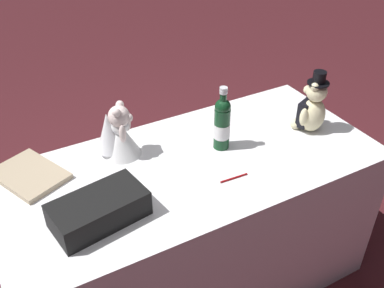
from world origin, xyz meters
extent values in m
plane|color=#47191E|center=(0.00, 0.00, 0.00)|extent=(12.00, 12.00, 0.00)
cube|color=white|center=(0.00, 0.00, 0.38)|extent=(1.64, 0.76, 0.76)
ellipsoid|color=beige|center=(0.62, -0.04, 0.85)|extent=(0.12, 0.11, 0.16)
cube|color=black|center=(0.60, -0.01, 0.85)|extent=(0.11, 0.08, 0.12)
sphere|color=beige|center=(0.62, -0.04, 0.97)|extent=(0.09, 0.09, 0.09)
sphere|color=beige|center=(0.60, 0.00, 0.96)|extent=(0.04, 0.04, 0.04)
sphere|color=beige|center=(0.65, -0.03, 1.01)|extent=(0.04, 0.04, 0.04)
sphere|color=beige|center=(0.59, -0.05, 1.01)|extent=(0.04, 0.04, 0.04)
ellipsoid|color=beige|center=(0.67, 0.00, 0.86)|extent=(0.04, 0.04, 0.09)
ellipsoid|color=beige|center=(0.55, -0.05, 0.86)|extent=(0.04, 0.04, 0.09)
sphere|color=beige|center=(0.62, 0.03, 0.79)|extent=(0.05, 0.05, 0.05)
sphere|color=beige|center=(0.56, 0.01, 0.79)|extent=(0.05, 0.05, 0.05)
cylinder|color=black|center=(0.62, -0.04, 1.01)|extent=(0.10, 0.10, 0.01)
cylinder|color=black|center=(0.62, -0.04, 1.04)|extent=(0.06, 0.06, 0.05)
cone|color=white|center=(-0.23, 0.21, 0.84)|extent=(0.16, 0.16, 0.15)
ellipsoid|color=white|center=(-0.23, 0.21, 0.90)|extent=(0.07, 0.07, 0.07)
sphere|color=silver|center=(-0.23, 0.21, 0.96)|extent=(0.09, 0.09, 0.09)
sphere|color=silver|center=(-0.20, 0.19, 0.95)|extent=(0.04, 0.04, 0.04)
sphere|color=silver|center=(-0.25, 0.18, 0.99)|extent=(0.03, 0.03, 0.03)
sphere|color=silver|center=(-0.21, 0.23, 0.99)|extent=(0.03, 0.03, 0.03)
ellipsoid|color=silver|center=(-0.24, 0.16, 0.90)|extent=(0.03, 0.03, 0.09)
ellipsoid|color=silver|center=(-0.19, 0.23, 0.90)|extent=(0.03, 0.03, 0.09)
cone|color=white|center=(-0.27, 0.24, 0.88)|extent=(0.18, 0.18, 0.18)
cylinder|color=#103A1D|center=(0.17, 0.04, 0.86)|extent=(0.07, 0.07, 0.19)
sphere|color=#103A1D|center=(0.17, 0.04, 0.97)|extent=(0.07, 0.07, 0.07)
cylinder|color=#103A1D|center=(0.17, 0.04, 1.02)|extent=(0.03, 0.03, 0.08)
cylinder|color=silver|center=(0.17, 0.04, 1.05)|extent=(0.03, 0.03, 0.03)
cylinder|color=white|center=(0.17, 0.04, 0.85)|extent=(0.07, 0.07, 0.07)
cylinder|color=maroon|center=(0.10, -0.17, 0.77)|extent=(0.12, 0.01, 0.01)
cone|color=silver|center=(0.04, -0.17, 0.77)|extent=(0.01, 0.01, 0.01)
cube|color=black|center=(-0.45, -0.14, 0.81)|extent=(0.36, 0.23, 0.10)
cube|color=#B7B7BF|center=(-0.47, -0.22, 0.81)|extent=(0.04, 0.01, 0.03)
cube|color=tan|center=(-0.63, 0.24, 0.77)|extent=(0.31, 0.35, 0.02)
camera|label=1|loc=(-0.72, -1.31, 1.90)|focal=41.17mm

